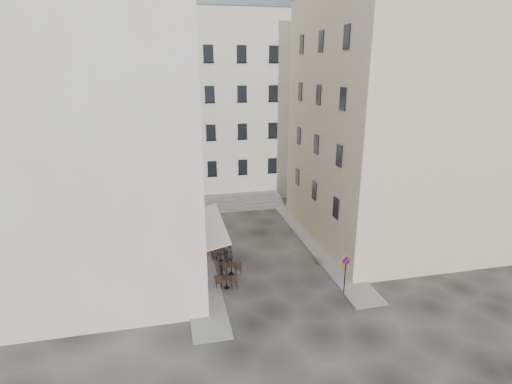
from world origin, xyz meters
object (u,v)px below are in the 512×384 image
object	(u,v)px
no_parking_sign	(346,268)
pedestrian	(229,254)
bistro_table_b	(231,268)
bistro_table_a	(227,281)

from	to	relation	value
no_parking_sign	pedestrian	xyz separation A→B (m)	(-6.02, 5.17, -0.97)
pedestrian	bistro_table_b	bearing A→B (deg)	65.69
bistro_table_b	pedestrian	world-z (taller)	pedestrian
bistro_table_b	bistro_table_a	bearing A→B (deg)	-109.06
bistro_table_b	no_parking_sign	bearing A→B (deg)	-31.93
bistro_table_b	pedestrian	xyz separation A→B (m)	(0.07, 1.37, 0.32)
no_parking_sign	bistro_table_b	distance (m)	7.29
bistro_table_a	pedestrian	xyz separation A→B (m)	(0.63, 2.98, 0.32)
bistro_table_b	pedestrian	distance (m)	1.41
bistro_table_a	bistro_table_b	xyz separation A→B (m)	(0.56, 1.61, -0.00)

